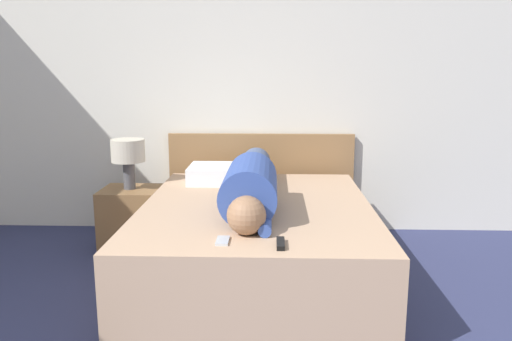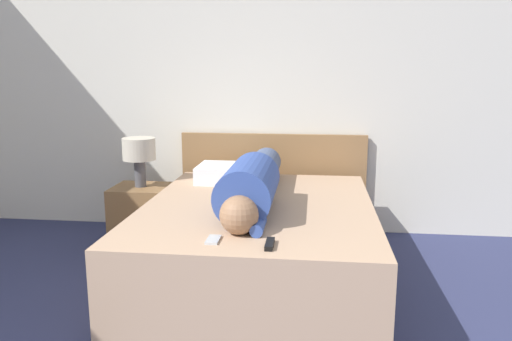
{
  "view_description": "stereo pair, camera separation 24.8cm",
  "coord_description": "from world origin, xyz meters",
  "px_view_note": "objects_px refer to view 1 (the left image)",
  "views": [
    {
      "loc": [
        0.35,
        -0.47,
        1.39
      ],
      "look_at": [
        0.25,
        2.53,
        0.78
      ],
      "focal_mm": 35.0,
      "sensor_mm": 36.0,
      "label": 1
    },
    {
      "loc": [
        0.6,
        -0.45,
        1.39
      ],
      "look_at": [
        0.25,
        2.53,
        0.78
      ],
      "focal_mm": 35.0,
      "sensor_mm": 36.0,
      "label": 2
    }
  ],
  "objects_px": {
    "table_lamp": "(128,154)",
    "cell_phone": "(223,241)",
    "bed": "(257,243)",
    "person_lying": "(252,183)",
    "pillow_near_headboard": "(222,174)",
    "tv_remote": "(281,244)",
    "nightstand": "(131,219)"
  },
  "relations": [
    {
      "from": "bed",
      "to": "pillow_near_headboard",
      "type": "distance_m",
      "value": 0.78
    },
    {
      "from": "bed",
      "to": "table_lamp",
      "type": "bearing_deg",
      "value": 149.77
    },
    {
      "from": "bed",
      "to": "pillow_near_headboard",
      "type": "bearing_deg",
      "value": 114.52
    },
    {
      "from": "pillow_near_headboard",
      "to": "tv_remote",
      "type": "distance_m",
      "value": 1.49
    },
    {
      "from": "nightstand",
      "to": "cell_phone",
      "type": "xyz_separation_m",
      "value": [
        0.86,
        -1.33,
        0.3
      ]
    },
    {
      "from": "table_lamp",
      "to": "person_lying",
      "type": "xyz_separation_m",
      "value": [
        0.97,
        -0.59,
        -0.09
      ]
    },
    {
      "from": "nightstand",
      "to": "cell_phone",
      "type": "relative_size",
      "value": 3.73
    },
    {
      "from": "person_lying",
      "to": "tv_remote",
      "type": "xyz_separation_m",
      "value": [
        0.18,
        -0.78,
        -0.13
      ]
    },
    {
      "from": "table_lamp",
      "to": "tv_remote",
      "type": "bearing_deg",
      "value": -50.1
    },
    {
      "from": "person_lying",
      "to": "tv_remote",
      "type": "height_order",
      "value": "person_lying"
    },
    {
      "from": "person_lying",
      "to": "cell_phone",
      "type": "height_order",
      "value": "person_lying"
    },
    {
      "from": "table_lamp",
      "to": "person_lying",
      "type": "distance_m",
      "value": 1.14
    },
    {
      "from": "nightstand",
      "to": "tv_remote",
      "type": "bearing_deg",
      "value": -50.1
    },
    {
      "from": "cell_phone",
      "to": "person_lying",
      "type": "bearing_deg",
      "value": 81.08
    },
    {
      "from": "bed",
      "to": "person_lying",
      "type": "bearing_deg",
      "value": -172.54
    },
    {
      "from": "person_lying",
      "to": "tv_remote",
      "type": "relative_size",
      "value": 10.85
    },
    {
      "from": "table_lamp",
      "to": "cell_phone",
      "type": "height_order",
      "value": "table_lamp"
    },
    {
      "from": "bed",
      "to": "table_lamp",
      "type": "relative_size",
      "value": 4.93
    },
    {
      "from": "pillow_near_headboard",
      "to": "tv_remote",
      "type": "bearing_deg",
      "value": -73.03
    },
    {
      "from": "bed",
      "to": "tv_remote",
      "type": "xyz_separation_m",
      "value": [
        0.14,
        -0.79,
        0.28
      ]
    },
    {
      "from": "bed",
      "to": "person_lying",
      "type": "height_order",
      "value": "person_lying"
    },
    {
      "from": "tv_remote",
      "to": "cell_phone",
      "type": "distance_m",
      "value": 0.3
    },
    {
      "from": "bed",
      "to": "person_lying",
      "type": "relative_size",
      "value": 1.17
    },
    {
      "from": "bed",
      "to": "tv_remote",
      "type": "height_order",
      "value": "tv_remote"
    },
    {
      "from": "pillow_near_headboard",
      "to": "person_lying",
      "type": "bearing_deg",
      "value": -68.12
    },
    {
      "from": "pillow_near_headboard",
      "to": "bed",
      "type": "bearing_deg",
      "value": -65.48
    },
    {
      "from": "pillow_near_headboard",
      "to": "cell_phone",
      "type": "xyz_separation_m",
      "value": [
        0.14,
        -1.38,
        -0.06
      ]
    },
    {
      "from": "bed",
      "to": "table_lamp",
      "type": "distance_m",
      "value": 1.26
    },
    {
      "from": "table_lamp",
      "to": "tv_remote",
      "type": "height_order",
      "value": "table_lamp"
    },
    {
      "from": "table_lamp",
      "to": "cell_phone",
      "type": "bearing_deg",
      "value": -57.16
    },
    {
      "from": "table_lamp",
      "to": "tv_remote",
      "type": "distance_m",
      "value": 1.8
    },
    {
      "from": "table_lamp",
      "to": "tv_remote",
      "type": "relative_size",
      "value": 2.58
    }
  ]
}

